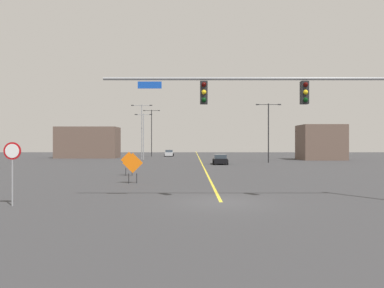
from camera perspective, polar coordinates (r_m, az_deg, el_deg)
name	(u,v)px	position (r m, az deg, el deg)	size (l,w,h in m)	color
ground	(220,202)	(16.35, 4.59, -9.46)	(189.43, 189.43, 0.00)	#38383A
road_centre_stripe	(198,157)	(68.75, 0.94, -2.21)	(0.16, 105.24, 0.01)	yellow
traffic_signal_assembly	(298,101)	(16.91, 16.86, 6.80)	(14.01, 0.44, 6.31)	gray
stop_sign	(11,161)	(17.03, -27.46, -2.49)	(0.76, 0.07, 2.77)	gray
street_lamp_mid_right	(150,129)	(74.36, -6.80, 2.37)	(3.55, 0.24, 9.89)	black
street_lamp_near_left	(267,128)	(50.74, 12.19, 2.60)	(3.55, 0.24, 8.42)	black
street_lamp_far_left	(142,133)	(59.35, -8.11, 1.86)	(2.91, 0.24, 7.78)	gray
street_lamp_near_right	(141,127)	(60.71, -8.39, 2.70)	(3.60, 0.24, 9.47)	gray
construction_sign_median_near	(128,161)	(29.92, -10.44, -2.71)	(1.35, 0.19, 2.03)	orange
construction_sign_left_shoulder	(132,164)	(24.07, -9.83, -3.28)	(1.37, 0.22, 2.08)	orange
car_black_passing	(219,159)	(46.38, 4.44, -2.52)	(2.10, 4.54, 1.29)	black
car_silver_distant	(168,153)	(75.34, -3.93, -1.53)	(1.98, 3.90, 1.38)	#B7BABF
roadside_building_east	(319,142)	(62.63, 20.09, 0.25)	(7.02, 5.62, 5.86)	brown
roadside_building_west	(87,143)	(69.27, -16.78, 0.23)	(11.35, 5.27, 5.86)	brown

